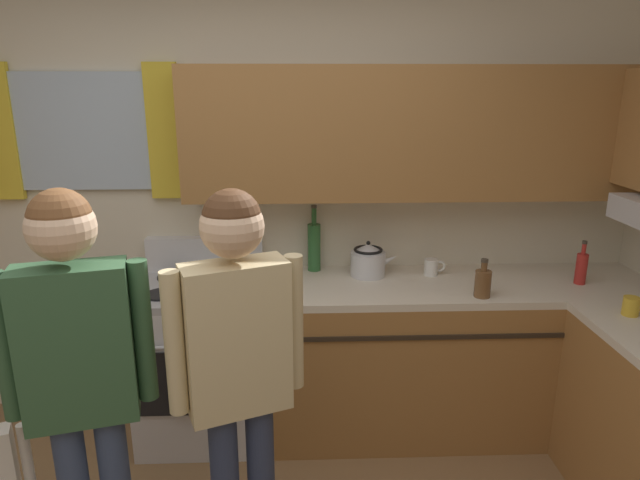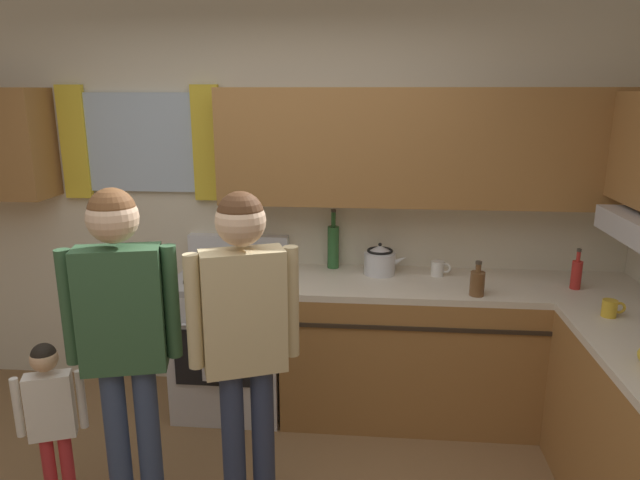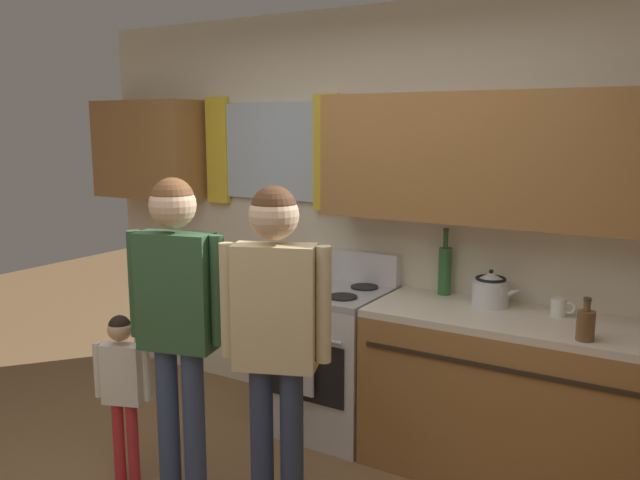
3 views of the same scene
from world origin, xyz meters
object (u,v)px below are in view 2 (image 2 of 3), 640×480
(bottle_squat_brown, at_px, (477,283))
(adult_holding_child, at_px, (122,322))
(adult_in_plaid, at_px, (244,324))
(mug_mustard_yellow, at_px, (610,308))
(bottle_wine_green, at_px, (333,246))
(mug_ceramic_white, at_px, (438,268))
(stove_oven, at_px, (232,339))
(small_child, at_px, (51,412))
(bottle_sauce_red, at_px, (576,274))
(stovetop_kettle, at_px, (380,260))

(bottle_squat_brown, xyz_separation_m, adult_holding_child, (-1.72, -0.88, 0.06))
(adult_in_plaid, bearing_deg, mug_mustard_yellow, 17.39)
(bottle_wine_green, xyz_separation_m, mug_mustard_yellow, (1.50, -0.72, -0.11))
(bottle_wine_green, height_order, mug_ceramic_white, bottle_wine_green)
(stove_oven, height_order, adult_in_plaid, adult_in_plaid)
(adult_in_plaid, bearing_deg, bottle_squat_brown, 35.21)
(bottle_squat_brown, height_order, small_child, bottle_squat_brown)
(stove_oven, xyz_separation_m, adult_holding_child, (-0.21, -1.10, 0.57))
(mug_ceramic_white, bearing_deg, stove_oven, -174.62)
(adult_holding_child, bearing_deg, small_child, -175.98)
(stove_oven, xyz_separation_m, small_child, (-0.59, -1.13, 0.11))
(bottle_sauce_red, height_order, small_child, bottle_sauce_red)
(small_child, bearing_deg, mug_mustard_yellow, 13.28)
(bottle_squat_brown, bearing_deg, adult_in_plaid, -144.79)
(stovetop_kettle, xyz_separation_m, adult_in_plaid, (-0.62, -1.18, 0.03))
(bottle_sauce_red, distance_m, bottle_wine_green, 1.49)
(bottle_squat_brown, bearing_deg, stove_oven, 171.62)
(stove_oven, height_order, small_child, stove_oven)
(bottle_wine_green, xyz_separation_m, mug_ceramic_white, (0.68, -0.11, -0.10))
(adult_in_plaid, xyz_separation_m, small_child, (-0.92, -0.08, -0.45))
(bottle_wine_green, distance_m, adult_in_plaid, 1.32)
(stovetop_kettle, distance_m, adult_in_plaid, 1.33)
(bottle_sauce_red, relative_size, adult_holding_child, 0.15)
(bottle_squat_brown, xyz_separation_m, bottle_wine_green, (-0.86, 0.46, 0.07))
(small_child, bearing_deg, bottle_wine_green, 47.86)
(stove_oven, distance_m, adult_holding_child, 1.26)
(bottle_sauce_red, xyz_separation_m, stovetop_kettle, (-1.16, 0.18, 0.00))
(bottle_sauce_red, height_order, stovetop_kettle, bottle_sauce_red)
(small_child, bearing_deg, bottle_squat_brown, 23.37)
(bottle_wine_green, distance_m, small_child, 1.90)
(bottle_wine_green, relative_size, mug_ceramic_white, 3.14)
(bottle_wine_green, relative_size, adult_holding_child, 0.24)
(stove_oven, bearing_deg, small_child, -117.66)
(bottle_squat_brown, height_order, adult_in_plaid, adult_in_plaid)
(stove_oven, distance_m, stovetop_kettle, 1.10)
(bottle_sauce_red, relative_size, mug_mustard_yellow, 2.04)
(mug_mustard_yellow, height_order, adult_holding_child, adult_holding_child)
(mug_ceramic_white, xyz_separation_m, small_child, (-1.91, -1.25, -0.37))
(adult_holding_child, distance_m, adult_in_plaid, 0.55)
(bottle_squat_brown, bearing_deg, bottle_wine_green, 151.93)
(mug_mustard_yellow, bearing_deg, bottle_sauce_red, 94.38)
(bottle_sauce_red, bearing_deg, small_child, -158.24)
(mug_mustard_yellow, xyz_separation_m, stovetop_kettle, (-1.19, 0.61, 0.05))
(stovetop_kettle, xyz_separation_m, small_child, (-1.54, -1.26, -0.41))
(stovetop_kettle, bearing_deg, bottle_wine_green, 160.66)
(stove_oven, height_order, stovetop_kettle, stovetop_kettle)
(bottle_squat_brown, xyz_separation_m, adult_in_plaid, (-1.17, -0.83, 0.05))
(bottle_squat_brown, height_order, bottle_sauce_red, bottle_sauce_red)
(bottle_wine_green, bearing_deg, adult_holding_child, -122.65)
(bottle_sauce_red, distance_m, mug_mustard_yellow, 0.44)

